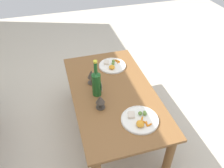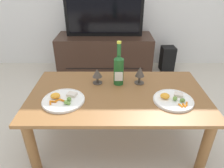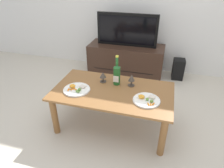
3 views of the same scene
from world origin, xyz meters
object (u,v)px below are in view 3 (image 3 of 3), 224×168
object	(u,v)px
tv_screen	(127,30)
dinner_plate_left	(77,89)
dining_table	(113,96)
tv_stand	(126,60)
wine_bottle	(117,74)
floor_speaker	(178,69)
goblet_right	(132,78)
goblet_left	(103,75)
dinner_plate_right	(147,100)

from	to	relation	value
tv_screen	dinner_plate_left	distance (m)	1.52
dining_table	dinner_plate_left	bearing A→B (deg)	-164.99
tv_stand	wine_bottle	size ratio (longest dim) A/B	3.61
floor_speaker	goblet_right	bearing A→B (deg)	-117.06
goblet_left	goblet_right	world-z (taller)	goblet_right
tv_stand	goblet_right	xyz separation A→B (m)	(0.32, -1.22, 0.32)
tv_screen	goblet_left	world-z (taller)	tv_screen
goblet_right	wine_bottle	bearing A→B (deg)	-176.55
dining_table	goblet_left	size ratio (longest dim) A/B	10.55
tv_screen	goblet_right	world-z (taller)	tv_screen
dining_table	tv_stand	world-z (taller)	tv_stand
dining_table	goblet_right	bearing A→B (deg)	41.40
goblet_left	dinner_plate_right	distance (m)	0.60
tv_screen	dinner_plate_right	xyz separation A→B (m)	(0.52, -1.47, -0.28)
wine_bottle	dinner_plate_right	size ratio (longest dim) A/B	1.26
dining_table	tv_screen	size ratio (longest dim) A/B	1.32
dinner_plate_left	dining_table	bearing A→B (deg)	15.01
dining_table	dinner_plate_right	xyz separation A→B (m)	(0.38, -0.10, 0.09)
dinner_plate_left	goblet_right	bearing A→B (deg)	24.73
tv_stand	goblet_right	bearing A→B (deg)	-75.36
goblet_right	dinner_plate_right	distance (m)	0.34
wine_bottle	goblet_left	distance (m)	0.18
tv_screen	tv_stand	bearing A→B (deg)	90.00
dinner_plate_left	tv_screen	bearing A→B (deg)	80.83
tv_stand	wine_bottle	distance (m)	1.29
dining_table	goblet_right	xyz separation A→B (m)	(0.17, 0.15, 0.17)
goblet_left	tv_stand	bearing A→B (deg)	89.24
goblet_left	wine_bottle	bearing A→B (deg)	-3.45
floor_speaker	dining_table	bearing A→B (deg)	-120.49
tv_stand	tv_screen	xyz separation A→B (m)	(-0.00, -0.00, 0.52)
goblet_right	dinner_plate_left	bearing A→B (deg)	-155.27
dining_table	dinner_plate_left	distance (m)	0.41
floor_speaker	tv_screen	bearing A→B (deg)	-179.63
dining_table	tv_stand	xyz separation A→B (m)	(-0.14, 1.37, -0.15)
dining_table	floor_speaker	distance (m)	1.62
tv_stand	floor_speaker	xyz separation A→B (m)	(0.89, 0.05, -0.09)
tv_stand	goblet_right	world-z (taller)	goblet_right
dining_table	dinner_plate_left	size ratio (longest dim) A/B	4.42
dining_table	dinner_plate_right	size ratio (longest dim) A/B	4.69
dinner_plate_right	dinner_plate_left	bearing A→B (deg)	179.99
tv_screen	floor_speaker	size ratio (longest dim) A/B	2.84
tv_stand	dinner_plate_left	size ratio (longest dim) A/B	4.28
tv_stand	goblet_left	size ratio (longest dim) A/B	10.22
dinner_plate_left	wine_bottle	bearing A→B (deg)	32.32
dinner_plate_left	dinner_plate_right	size ratio (longest dim) A/B	1.06
floor_speaker	dinner_plate_left	xyz separation A→B (m)	(-1.12, -1.52, 0.33)
floor_speaker	tv_stand	bearing A→B (deg)	-179.78
wine_bottle	goblet_right	size ratio (longest dim) A/B	2.48
goblet_right	tv_stand	bearing A→B (deg)	104.64
wine_bottle	goblet_left	size ratio (longest dim) A/B	2.83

